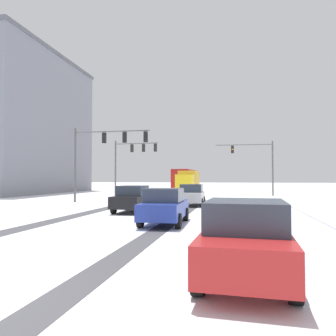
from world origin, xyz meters
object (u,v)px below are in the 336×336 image
bus_oncoming (185,179)px  box_truck_delivery (188,182)px  traffic_signal_far_right (256,158)px  car_blue_third (165,206)px  car_red_fourth (246,239)px  car_silver_lead (192,195)px  traffic_signal_near_left (105,146)px  traffic_signal_far_left (132,155)px  car_black_second (133,199)px

bus_oncoming → box_truck_delivery: size_ratio=1.49×
traffic_signal_far_right → car_blue_third: (-5.71, -25.95, -3.66)m
traffic_signal_far_right → car_red_fourth: 33.76m
car_silver_lead → box_truck_delivery: box_truck_delivery is taller
car_red_fourth → traffic_signal_near_left: bearing=119.8°
traffic_signal_near_left → bus_oncoming: size_ratio=0.62×
traffic_signal_far_right → box_truck_delivery: (-8.48, 1.95, -2.84)m
traffic_signal_far_left → car_silver_lead: bearing=-54.1°
traffic_signal_far_right → box_truck_delivery: 9.15m
traffic_signal_far_right → traffic_signal_far_left: bearing=-164.2°
car_blue_third → bus_oncoming: bearing=96.9°
car_silver_lead → car_black_second: same height
bus_oncoming → box_truck_delivery: 8.92m
car_black_second → bus_oncoming: 31.85m
car_silver_lead → car_blue_third: bearing=-89.7°
bus_oncoming → traffic_signal_near_left: bearing=-97.9°
traffic_signal_near_left → traffic_signal_far_right: same height
bus_oncoming → traffic_signal_far_left: bearing=-105.5°
traffic_signal_far_left → box_truck_delivery: bearing=46.1°
bus_oncoming → box_truck_delivery: (1.66, -8.76, -0.36)m
car_black_second → bus_oncoming: bus_oncoming is taller
bus_oncoming → car_black_second: bearing=-87.4°
car_red_fourth → box_truck_delivery: (-6.11, 35.42, 0.82)m
car_blue_third → box_truck_delivery: size_ratio=0.56×
car_black_second → car_red_fourth: 13.91m
car_blue_third → car_red_fourth: 8.23m
car_silver_lead → car_red_fourth: size_ratio=0.99×
car_silver_lead → traffic_signal_far_left: bearing=125.9°
traffic_signal_near_left → bus_oncoming: 25.01m
traffic_signal_far_right → box_truck_delivery: size_ratio=0.92×
traffic_signal_near_left → bus_oncoming: traffic_signal_near_left is taller
car_silver_lead → car_black_second: size_ratio=1.01×
car_blue_third → bus_oncoming: bus_oncoming is taller
traffic_signal_far_right → bus_oncoming: bearing=133.5°
car_red_fourth → box_truck_delivery: 35.95m
traffic_signal_near_left → car_blue_third: traffic_signal_near_left is taller
traffic_signal_far_left → bus_oncoming: 15.53m
car_silver_lead → car_blue_third: (0.06, -10.23, 0.00)m
traffic_signal_near_left → car_red_fourth: 22.89m
car_red_fourth → box_truck_delivery: box_truck_delivery is taller
car_blue_third → traffic_signal_near_left: bearing=123.1°
car_silver_lead → box_truck_delivery: (-2.72, 17.66, 0.82)m
car_black_second → traffic_signal_near_left: bearing=124.0°
car_blue_third → car_red_fourth: (3.33, -7.53, 0.00)m
traffic_signal_near_left → box_truck_delivery: traffic_signal_near_left is taller
car_red_fourth → box_truck_delivery: bearing=99.8°
traffic_signal_far_left → car_blue_third: size_ratio=1.57×
traffic_signal_far_right → car_blue_third: traffic_signal_far_right is taller
box_truck_delivery → traffic_signal_far_left: bearing=-133.9°
car_blue_third → bus_oncoming: (-4.43, 36.65, 1.18)m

